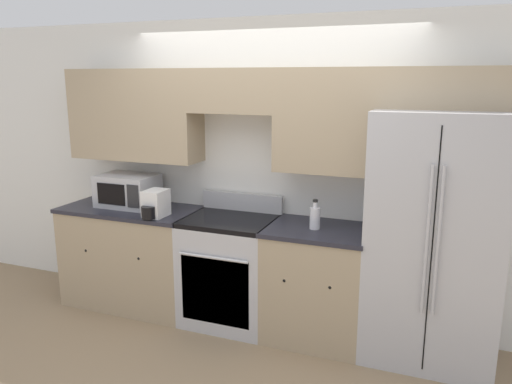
% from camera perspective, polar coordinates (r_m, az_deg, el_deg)
% --- Properties ---
extents(ground_plane, '(12.00, 12.00, 0.00)m').
position_cam_1_polar(ground_plane, '(4.25, -1.59, -16.75)').
color(ground_plane, '#937A5B').
extents(wall_back, '(8.00, 0.39, 2.60)m').
position_cam_1_polar(wall_back, '(4.27, 1.48, 4.89)').
color(wall_back, white).
rests_on(wall_back, ground_plane).
extents(lower_cabinets_left, '(1.27, 0.64, 0.94)m').
position_cam_1_polar(lower_cabinets_left, '(4.86, -13.88, -7.09)').
color(lower_cabinets_left, tan).
rests_on(lower_cabinets_left, ground_plane).
extents(lower_cabinets_right, '(0.81, 0.64, 0.94)m').
position_cam_1_polar(lower_cabinets_right, '(4.15, 6.94, -10.32)').
color(lower_cabinets_right, tan).
rests_on(lower_cabinets_right, ground_plane).
extents(oven_range, '(0.76, 0.65, 1.10)m').
position_cam_1_polar(oven_range, '(4.38, -2.99, -8.88)').
color(oven_range, '#B7B7BC').
rests_on(oven_range, ground_plane).
extents(refrigerator, '(0.94, 0.73, 1.88)m').
position_cam_1_polar(refrigerator, '(3.92, 19.63, -5.09)').
color(refrigerator, '#B7B7BC').
rests_on(refrigerator, ground_plane).
extents(microwave, '(0.53, 0.37, 0.29)m').
position_cam_1_polar(microwave, '(4.76, -14.44, 0.18)').
color(microwave, '#B7B7BC').
rests_on(microwave, lower_cabinets_left).
extents(bottle, '(0.08, 0.08, 0.24)m').
position_cam_1_polar(bottle, '(3.95, 6.75, -2.89)').
color(bottle, silver).
rests_on(bottle, lower_cabinets_right).
extents(electric_kettle, '(0.17, 0.28, 0.23)m').
position_cam_1_polar(electric_kettle, '(4.34, -11.49, -1.42)').
color(electric_kettle, white).
rests_on(electric_kettle, lower_cabinets_left).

